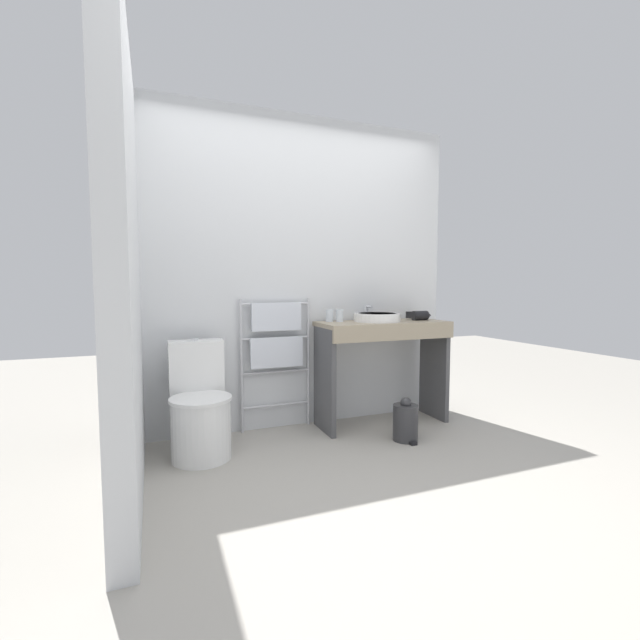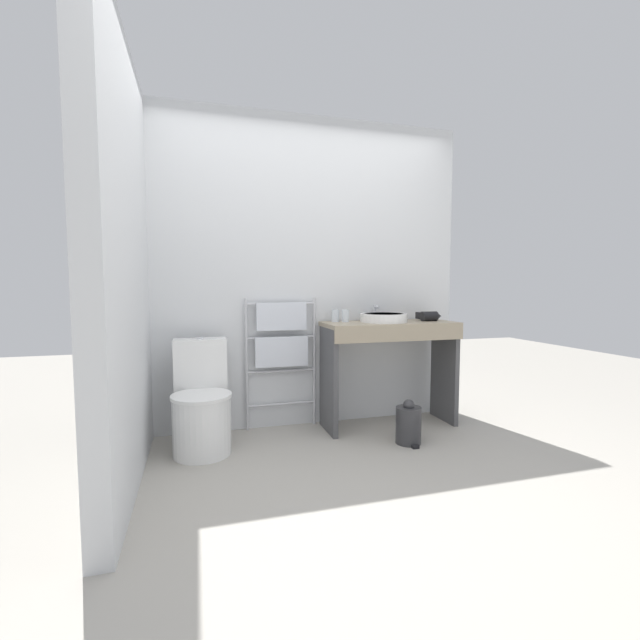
{
  "view_description": "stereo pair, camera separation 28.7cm",
  "coord_description": "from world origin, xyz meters",
  "px_view_note": "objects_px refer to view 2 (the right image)",
  "views": [
    {
      "loc": [
        -1.16,
        -2.07,
        1.17
      ],
      "look_at": [
        -0.05,
        0.76,
        0.93
      ],
      "focal_mm": 24.0,
      "sensor_mm": 36.0,
      "label": 1
    },
    {
      "loc": [
        -0.89,
        -2.16,
        1.17
      ],
      "look_at": [
        -0.05,
        0.76,
        0.93
      ],
      "focal_mm": 24.0,
      "sensor_mm": 36.0,
      "label": 2
    }
  ],
  "objects_px": {
    "toilet": "(202,408)",
    "cup_near_wall": "(335,316)",
    "cup_near_edge": "(345,316)",
    "trash_bin": "(408,424)",
    "sink_basin": "(384,317)",
    "towel_radiator": "(282,341)",
    "hair_dryer": "(429,316)"
  },
  "relations": [
    {
      "from": "cup_near_wall",
      "to": "hair_dryer",
      "type": "xyz_separation_m",
      "value": [
        0.8,
        -0.13,
        -0.01
      ]
    },
    {
      "from": "cup_near_edge",
      "to": "trash_bin",
      "type": "xyz_separation_m",
      "value": [
        0.32,
        -0.52,
        -0.78
      ]
    },
    {
      "from": "cup_near_wall",
      "to": "hair_dryer",
      "type": "height_order",
      "value": "cup_near_wall"
    },
    {
      "from": "sink_basin",
      "to": "cup_near_edge",
      "type": "relative_size",
      "value": 3.79
    },
    {
      "from": "cup_near_edge",
      "to": "trash_bin",
      "type": "bearing_deg",
      "value": -58.28
    },
    {
      "from": "toilet",
      "to": "cup_near_edge",
      "type": "height_order",
      "value": "cup_near_edge"
    },
    {
      "from": "toilet",
      "to": "hair_dryer",
      "type": "distance_m",
      "value": 1.99
    },
    {
      "from": "sink_basin",
      "to": "trash_bin",
      "type": "distance_m",
      "value": 0.88
    },
    {
      "from": "hair_dryer",
      "to": "cup_near_wall",
      "type": "bearing_deg",
      "value": 170.92
    },
    {
      "from": "towel_radiator",
      "to": "trash_bin",
      "type": "relative_size",
      "value": 3.22
    },
    {
      "from": "towel_radiator",
      "to": "hair_dryer",
      "type": "distance_m",
      "value": 1.28
    },
    {
      "from": "sink_basin",
      "to": "cup_near_wall",
      "type": "distance_m",
      "value": 0.4
    },
    {
      "from": "cup_near_edge",
      "to": "cup_near_wall",
      "type": "bearing_deg",
      "value": 152.1
    },
    {
      "from": "towel_radiator",
      "to": "cup_near_edge",
      "type": "xyz_separation_m",
      "value": [
        0.52,
        -0.09,
        0.2
      ]
    },
    {
      "from": "cup_near_edge",
      "to": "hair_dryer",
      "type": "bearing_deg",
      "value": -6.91
    },
    {
      "from": "towel_radiator",
      "to": "trash_bin",
      "type": "distance_m",
      "value": 1.19
    },
    {
      "from": "cup_near_wall",
      "to": "trash_bin",
      "type": "relative_size",
      "value": 0.3
    },
    {
      "from": "sink_basin",
      "to": "hair_dryer",
      "type": "xyz_separation_m",
      "value": [
        0.42,
        -0.0,
        0.0
      ]
    },
    {
      "from": "sink_basin",
      "to": "cup_near_wall",
      "type": "bearing_deg",
      "value": 161.76
    },
    {
      "from": "toilet",
      "to": "cup_near_edge",
      "type": "relative_size",
      "value": 7.71
    },
    {
      "from": "cup_near_wall",
      "to": "hair_dryer",
      "type": "distance_m",
      "value": 0.81
    },
    {
      "from": "towel_radiator",
      "to": "hair_dryer",
      "type": "relative_size",
      "value": 5.84
    },
    {
      "from": "cup_near_wall",
      "to": "cup_near_edge",
      "type": "bearing_deg",
      "value": -27.9
    },
    {
      "from": "cup_near_edge",
      "to": "hair_dryer",
      "type": "height_order",
      "value": "cup_near_edge"
    },
    {
      "from": "towel_radiator",
      "to": "sink_basin",
      "type": "distance_m",
      "value": 0.87
    },
    {
      "from": "toilet",
      "to": "sink_basin",
      "type": "bearing_deg",
      "value": 6.01
    },
    {
      "from": "toilet",
      "to": "cup_near_wall",
      "type": "relative_size",
      "value": 7.85
    },
    {
      "from": "hair_dryer",
      "to": "cup_near_edge",
      "type": "bearing_deg",
      "value": 173.09
    },
    {
      "from": "cup_near_edge",
      "to": "trash_bin",
      "type": "distance_m",
      "value": 0.99
    },
    {
      "from": "trash_bin",
      "to": "hair_dryer",
      "type": "bearing_deg",
      "value": 46.52
    },
    {
      "from": "toilet",
      "to": "cup_near_wall",
      "type": "bearing_deg",
      "value": 14.45
    },
    {
      "from": "cup_near_edge",
      "to": "trash_bin",
      "type": "height_order",
      "value": "cup_near_edge"
    }
  ]
}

